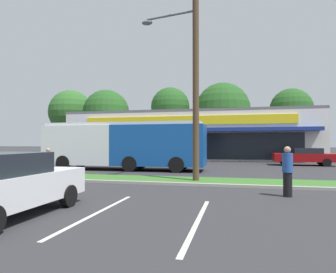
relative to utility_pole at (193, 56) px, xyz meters
The scene contains 18 objects.
grass_median 7.22m from the utility_pole, behind, with size 56.00×2.20×0.12m, color #386B28.
curb_lip 7.28m from the utility_pole, 166.70° to the right, with size 56.00×0.24×0.12m, color #99968C.
parking_stripe_3 8.98m from the utility_pole, 104.62° to the right, with size 0.12×4.80×0.01m, color silver.
parking_stripe_4 9.03m from the utility_pole, 80.99° to the right, with size 0.12×4.80×0.01m, color silver.
storefront_building 23.55m from the utility_pole, 98.03° to the left, with size 27.55×15.01×5.39m.
tree_far_left 39.90m from the utility_pole, 129.30° to the left, with size 7.30×7.30×10.69m.
tree_left 33.73m from the utility_pole, 121.79° to the left, with size 7.15×7.15×10.08m.
tree_mid_left 31.59m from the utility_pole, 104.58° to the left, with size 5.98×5.98×10.39m.
tree_mid 31.23m from the utility_pole, 89.96° to the left, with size 8.23×8.23×10.88m.
tree_mid_right 32.58m from the utility_pole, 72.70° to the left, with size 5.94×5.94×9.61m.
utility_pole is the anchor object (origin of this frame).
city_bus 8.84m from the utility_pole, 136.23° to the left, with size 11.27×2.77×3.25m.
bus_stop_bench 10.39m from the utility_pole, 167.42° to the right, with size 1.60×0.45×0.95m.
car_3 14.57m from the utility_pole, 120.21° to the left, with size 4.22×1.93×1.55m.
car_4 15.25m from the utility_pole, 58.75° to the left, with size 4.77×1.90×1.43m.
car_5 9.80m from the utility_pole, 116.78° to the right, with size 2.00×4.57×1.64m.
pedestrian_near_bench 6.92m from the utility_pole, 36.89° to the right, with size 0.35×0.35×1.76m.
pedestrian_by_pole 8.60m from the utility_pole, 167.20° to the right, with size 0.33×0.33×1.64m.
Camera 1 is at (6.05, -0.02, 1.90)m, focal length 31.46 mm.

